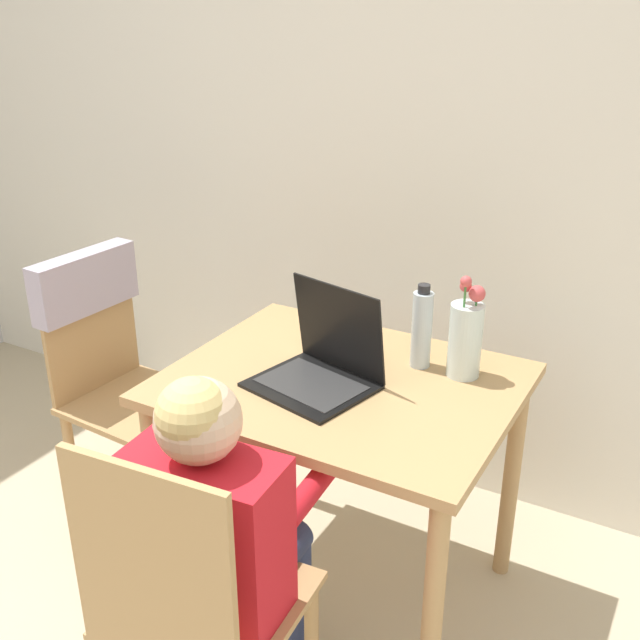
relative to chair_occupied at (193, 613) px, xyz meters
name	(u,v)px	position (x,y,z in m)	size (l,w,h in m)	color
wall_back	(385,142)	(-0.22, 1.41, 0.78)	(6.40, 0.05, 2.50)	white
dining_table	(341,413)	(0.01, 0.68, 0.16)	(0.94, 0.75, 0.74)	tan
chair_occupied	(193,613)	(0.00, 0.00, 0.00)	(0.43, 0.43, 0.92)	tan
chair_spare	(106,344)	(-0.91, 0.70, 0.15)	(0.45, 0.42, 0.93)	tan
person_seated	(218,518)	(-0.01, 0.12, 0.17)	(0.38, 0.45, 1.02)	red
laptop	(323,362)	(-0.03, 0.64, 0.33)	(0.35, 0.32, 0.27)	black
flower_vase	(466,336)	(0.29, 0.87, 0.38)	(0.09, 0.09, 0.30)	silver
water_bottle	(422,328)	(0.16, 0.86, 0.38)	(0.06, 0.06, 0.25)	silver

